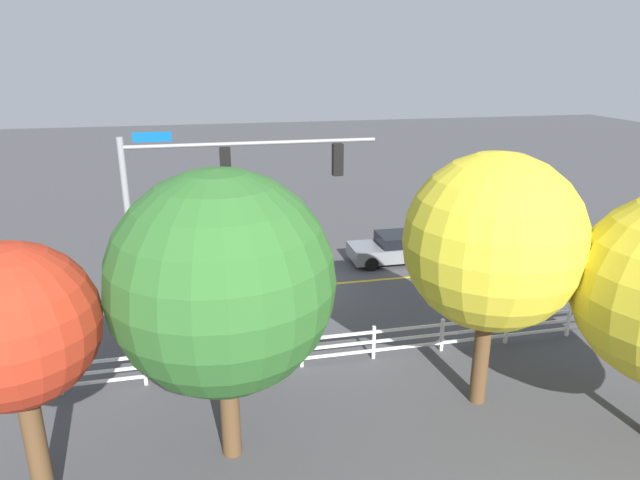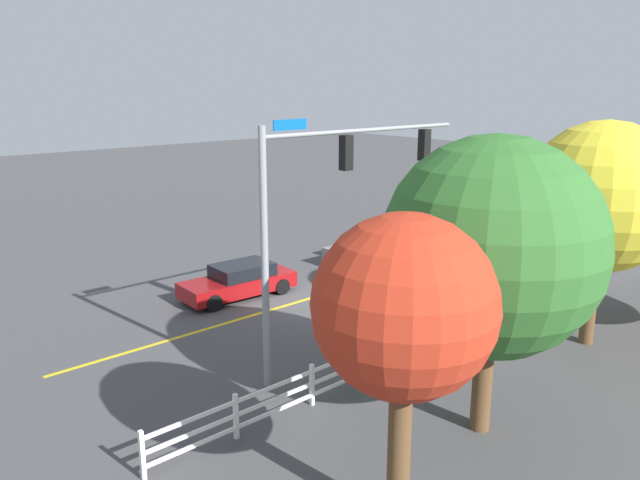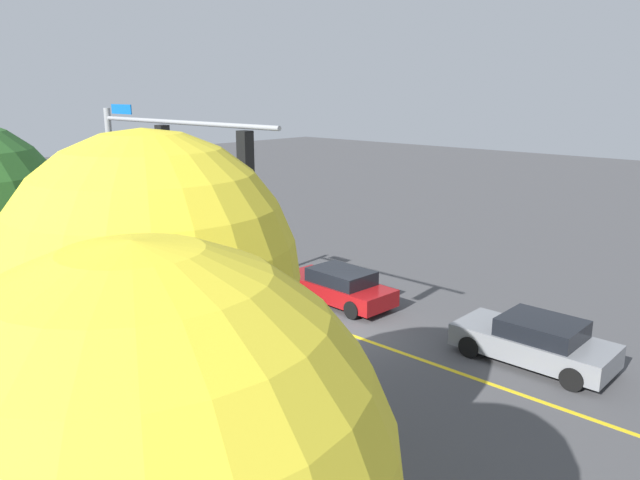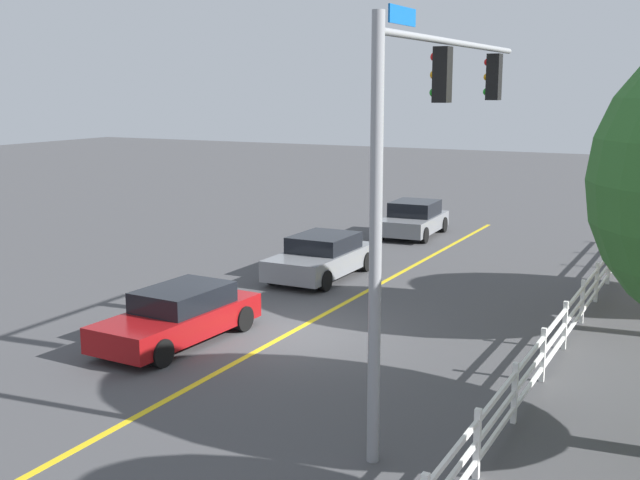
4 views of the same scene
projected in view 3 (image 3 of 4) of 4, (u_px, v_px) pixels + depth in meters
name	position (u px, v px, depth m)	size (l,w,h in m)	color
ground_plane	(340.00, 331.00, 19.80)	(120.00, 120.00, 0.00)	#444447
lane_center_stripe	(446.00, 368.00, 17.15)	(28.00, 0.16, 0.01)	gold
signal_assembly	(153.00, 181.00, 17.39)	(7.74, 0.38, 7.25)	gray
car_1	(338.00, 286.00, 22.30)	(4.58, 2.01, 1.31)	maroon
car_2	(535.00, 341.00, 17.36)	(4.42, 2.04, 1.37)	slate
white_rail_fence	(254.00, 423.00, 13.21)	(26.10, 0.10, 1.15)	white
tree_3	(152.00, 280.00, 9.51)	(4.67, 4.67, 7.12)	brown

